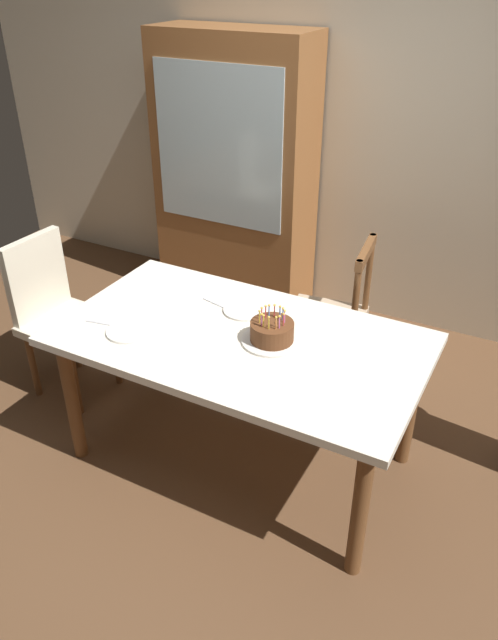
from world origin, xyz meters
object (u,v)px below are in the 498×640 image
at_px(plate_far_side, 245,310).
at_px(china_cabinet, 235,175).
at_px(dining_table, 240,351).
at_px(birthday_cake, 272,333).
at_px(chair_upholstered, 55,309).
at_px(plate_near_celebrant, 130,331).
at_px(chair_spindle_back, 329,320).

distance_m(plate_far_side, china_cabinet, 1.58).
bearing_deg(dining_table, birthday_cake, 9.49).
xyz_separation_m(plate_far_side, chair_upholstered, (-1.16, -0.15, -0.23)).
bearing_deg(plate_near_celebrant, plate_far_side, 48.17).
relative_size(plate_near_celebrant, china_cabinet, 0.12).
bearing_deg(plate_near_celebrant, china_cabinet, 103.30).
bearing_deg(birthday_cake, plate_far_side, 141.68).
height_order(birthday_cake, china_cabinet, china_cabinet).
relative_size(dining_table, chair_spindle_back, 1.81).
xyz_separation_m(dining_table, chair_upholstered, (-1.25, 0.06, -0.14)).
height_order(plate_near_celebrant, china_cabinet, china_cabinet).
bearing_deg(birthday_cake, china_cabinet, 124.34).
bearing_deg(china_cabinet, chair_upholstered, -103.41).
height_order(birthday_cake, chair_upholstered, chair_upholstered).
xyz_separation_m(birthday_cake, chair_spindle_back, (-0.00, 0.78, -0.35)).
xyz_separation_m(birthday_cake, plate_near_celebrant, (-0.63, -0.24, -0.04)).
xyz_separation_m(birthday_cake, china_cabinet, (-1.05, 1.53, 0.15)).
distance_m(dining_table, chair_upholstered, 1.26).
height_order(plate_far_side, china_cabinet, china_cabinet).
xyz_separation_m(dining_table, plate_far_side, (-0.09, 0.22, 0.09)).
bearing_deg(birthday_cake, dining_table, -170.51).
bearing_deg(china_cabinet, plate_near_celebrant, -76.70).
xyz_separation_m(dining_table, birthday_cake, (0.15, 0.03, 0.13)).
bearing_deg(china_cabinet, plate_far_side, -59.00).
height_order(birthday_cake, chair_spindle_back, chair_spindle_back).
bearing_deg(chair_spindle_back, plate_far_side, -112.13).
bearing_deg(birthday_cake, plate_near_celebrant, -158.92).
xyz_separation_m(plate_near_celebrant, china_cabinet, (-0.42, 1.77, 0.19)).
relative_size(plate_far_side, china_cabinet, 0.12).
relative_size(plate_far_side, chair_upholstered, 0.23).
relative_size(birthday_cake, chair_spindle_back, 0.29).
distance_m(plate_near_celebrant, chair_spindle_back, 1.23).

